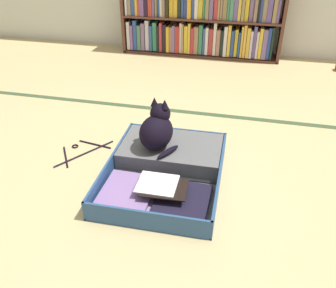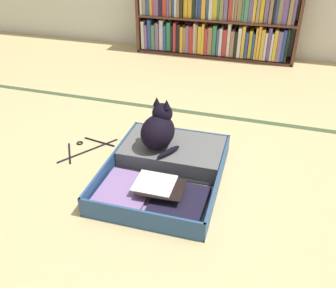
{
  "view_description": "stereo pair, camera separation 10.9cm",
  "coord_description": "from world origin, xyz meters",
  "px_view_note": "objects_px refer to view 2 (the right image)",
  "views": [
    {
      "loc": [
        0.36,
        -1.43,
        1.22
      ],
      "look_at": [
        -0.0,
        0.14,
        0.21
      ],
      "focal_mm": 38.53,
      "sensor_mm": 36.0,
      "label": 1
    },
    {
      "loc": [
        0.47,
        -1.4,
        1.22
      ],
      "look_at": [
        -0.0,
        0.14,
        0.21
      ],
      "focal_mm": 38.53,
      "sensor_mm": 36.0,
      "label": 2
    }
  ],
  "objects_px": {
    "bookshelf": "(215,21)",
    "open_suitcase": "(167,166)",
    "clothes_hanger": "(86,148)",
    "black_cat": "(159,129)"
  },
  "relations": [
    {
      "from": "bookshelf",
      "to": "open_suitcase",
      "type": "distance_m",
      "value": 2.12
    },
    {
      "from": "bookshelf",
      "to": "clothes_hanger",
      "type": "height_order",
      "value": "bookshelf"
    },
    {
      "from": "bookshelf",
      "to": "clothes_hanger",
      "type": "relative_size",
      "value": 4.6
    },
    {
      "from": "open_suitcase",
      "to": "bookshelf",
      "type": "bearing_deg",
      "value": 93.95
    },
    {
      "from": "bookshelf",
      "to": "black_cat",
      "type": "height_order",
      "value": "bookshelf"
    },
    {
      "from": "bookshelf",
      "to": "open_suitcase",
      "type": "xyz_separation_m",
      "value": [
        0.14,
        -2.09,
        -0.31
      ]
    },
    {
      "from": "open_suitcase",
      "to": "clothes_hanger",
      "type": "xyz_separation_m",
      "value": [
        -0.56,
        0.09,
        -0.04
      ]
    },
    {
      "from": "open_suitcase",
      "to": "clothes_hanger",
      "type": "relative_size",
      "value": 2.25
    },
    {
      "from": "bookshelf",
      "to": "black_cat",
      "type": "distance_m",
      "value": 2.01
    },
    {
      "from": "open_suitcase",
      "to": "black_cat",
      "type": "distance_m",
      "value": 0.21
    }
  ]
}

